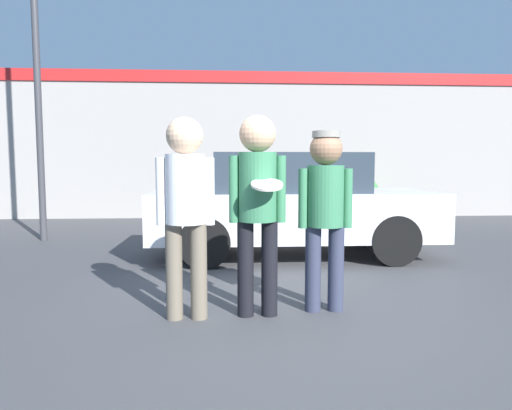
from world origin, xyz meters
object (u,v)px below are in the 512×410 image
object	(u,v)px
person_middle_with_frisbee	(258,196)
person_right	(325,204)
street_lamp	(45,9)
shrub	(356,196)
person_left	(185,199)
parked_car_near	(291,204)

from	to	relation	value
person_middle_with_frisbee	person_right	size ratio (longest dim) A/B	1.08
person_middle_with_frisbee	street_lamp	size ratio (longest dim) A/B	0.27
person_right	street_lamp	size ratio (longest dim) A/B	0.25
person_right	shrub	xyz separation A→B (m)	(2.32, 7.07, -0.43)
person_left	street_lamp	bearing A→B (deg)	122.15
person_right	street_lamp	bearing A→B (deg)	133.40
parked_car_near	person_left	bearing A→B (deg)	-115.57
person_middle_with_frisbee	shrub	world-z (taller)	person_middle_with_frisbee
parked_car_near	shrub	bearing A→B (deg)	62.81
person_left	parked_car_near	world-z (taller)	person_left
person_left	parked_car_near	distance (m)	3.13
person_left	shrub	size ratio (longest dim) A/B	1.52
shrub	person_right	bearing A→B (deg)	-108.18
person_right	parked_car_near	distance (m)	2.68
street_lamp	person_middle_with_frisbee	bearing A→B (deg)	-52.06
person_left	street_lamp	size ratio (longest dim) A/B	0.26
street_lamp	parked_car_near	bearing A→B (deg)	-21.90
person_middle_with_frisbee	shrub	size ratio (longest dim) A/B	1.54
street_lamp	shrub	distance (m)	7.82
person_left	shrub	world-z (taller)	person_left
person_left	person_middle_with_frisbee	xyz separation A→B (m)	(0.64, 0.04, 0.02)
shrub	parked_car_near	bearing A→B (deg)	-117.19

